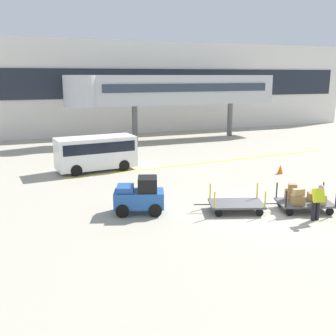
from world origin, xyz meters
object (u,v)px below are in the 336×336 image
Objects in this scene: baggage_handler at (318,200)px; shuttle_van at (96,151)px; safety_cone_far at (280,169)px; baggage_cart_lead at (236,204)px; baggage_cart_middle at (304,199)px; baggage_tug at (140,196)px.

shuttle_van is at bearing 118.49° from baggage_handler.
baggage_cart_lead is at bearing -140.88° from safety_cone_far.
baggage_cart_middle is 5.58× the size of safety_cone_far.
shuttle_van reaches higher than baggage_cart_lead.
baggage_cart_middle is at bearing -119.01° from safety_cone_far.
baggage_cart_lead is 1.00× the size of baggage_cart_middle.
baggage_tug reaches higher than safety_cone_far.
safety_cone_far is at bearing 60.99° from baggage_cart_middle.
shuttle_van is at bearing 122.23° from baggage_cart_middle.
baggage_cart_lead is at bearing -19.40° from baggage_tug.
safety_cone_far is at bearing -26.00° from shuttle_van.
baggage_cart_middle is 6.77m from safety_cone_far.
safety_cone_far is (10.12, -4.94, -0.96)m from shuttle_van.
baggage_cart_lead is 0.62× the size of shuttle_van.
shuttle_van is at bearing 154.00° from safety_cone_far.
baggage_handler is (6.37, -3.54, 0.11)m from baggage_tug.
baggage_tug is 7.29m from baggage_handler.
baggage_tug is 7.10m from baggage_cart_middle.
shuttle_van is (-6.52, 12.02, 0.37)m from baggage_handler.
baggage_handler is at bearing -116.97° from safety_cone_far.
baggage_cart_middle is 12.85m from shuttle_van.
safety_cone_far is (6.05, 4.92, -0.07)m from baggage_cart_lead.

